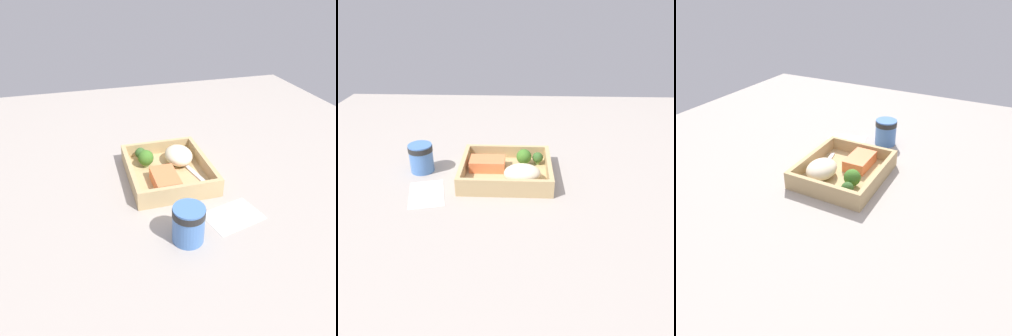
{
  "view_description": "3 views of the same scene",
  "coord_description": "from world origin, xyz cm",
  "views": [
    {
      "loc": [
        -71.4,
        19.98,
        48.29
      ],
      "look_at": [
        0.0,
        0.0,
        2.7
      ],
      "focal_mm": 35.0,
      "sensor_mm": 36.0,
      "label": 1
    },
    {
      "loc": [
        3.24,
        -79.29,
        45.89
      ],
      "look_at": [
        0.0,
        0.0,
        2.7
      ],
      "focal_mm": 35.0,
      "sensor_mm": 36.0,
      "label": 2
    },
    {
      "loc": [
        67.09,
        35.24,
        47.61
      ],
      "look_at": [
        0.0,
        0.0,
        2.7
      ],
      "focal_mm": 35.0,
      "sensor_mm": 36.0,
      "label": 3
    }
  ],
  "objects": [
    {
      "name": "ground_plane",
      "position": [
        0.0,
        0.0,
        -1.0
      ],
      "size": [
        160.0,
        160.0,
        2.0
      ],
      "primitive_type": "cube",
      "color": "#9F958D"
    },
    {
      "name": "salmon_fillet",
      "position": [
        -5.33,
        2.2,
        2.76
      ],
      "size": [
        9.84,
        6.19,
        3.11
      ],
      "primitive_type": "cube",
      "rotation": [
        0.0,
        0.0,
        0.0
      ],
      "color": "#EF7745",
      "rests_on": "takeout_tray"
    },
    {
      "name": "tray_rim",
      "position": [
        0.0,
        0.0,
        3.02
      ],
      "size": [
        24.71,
        21.24,
        3.64
      ],
      "color": "tan",
      "rests_on": "takeout_tray"
    },
    {
      "name": "fork",
      "position": [
        0.82,
        -5.96,
        1.42
      ],
      "size": [
        15.79,
        4.99,
        0.44
      ],
      "color": "silver",
      "rests_on": "takeout_tray"
    },
    {
      "name": "broccoli_floret_1",
      "position": [
        4.96,
        4.93,
        3.78
      ],
      "size": [
        4.33,
        4.33,
        4.83
      ],
      "color": "#8AA266",
      "rests_on": "takeout_tray"
    },
    {
      "name": "mashed_potatoes",
      "position": [
        4.46,
        -4.32,
        3.52
      ],
      "size": [
        9.73,
        7.56,
        4.63
      ],
      "primitive_type": "ellipsoid",
      "color": "beige",
      "rests_on": "takeout_tray"
    },
    {
      "name": "takeout_tray",
      "position": [
        0.0,
        0.0,
        0.6
      ],
      "size": [
        24.71,
        21.24,
        1.2
      ],
      "primitive_type": "cube",
      "color": "tan",
      "rests_on": "ground_plane"
    },
    {
      "name": "paper_cup",
      "position": [
        -24.12,
        2.45,
        4.56
      ],
      "size": [
        6.8,
        6.8,
        8.17
      ],
      "color": "#4571B3",
      "rests_on": "ground_plane"
    },
    {
      "name": "broccoli_floret_2",
      "position": [
        8.95,
        5.63,
        3.25
      ],
      "size": [
        3.07,
        3.07,
        3.67
      ],
      "color": "#7FA95A",
      "rests_on": "takeout_tray"
    },
    {
      "name": "receipt_slip",
      "position": [
        -19.95,
        -9.82,
        0.12
      ],
      "size": [
        11.31,
        14.1,
        0.24
      ],
      "primitive_type": "cube",
      "rotation": [
        0.0,
        0.0,
        0.24
      ],
      "color": "white",
      "rests_on": "ground_plane"
    }
  ]
}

